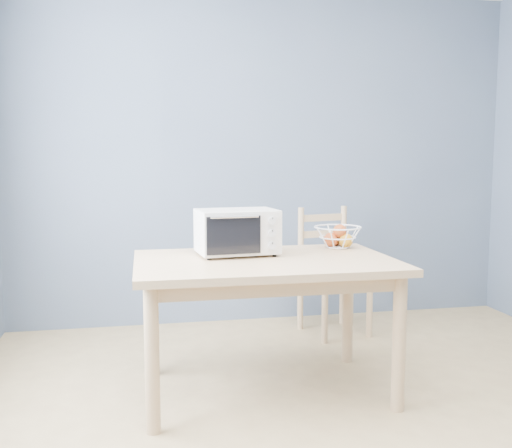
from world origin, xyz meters
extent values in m
cube|color=slate|center=(0.00, 2.25, 1.30)|extent=(4.00, 0.01, 2.60)
cube|color=tan|center=(-0.32, 0.81, 0.73)|extent=(1.40, 0.90, 0.04)
cylinder|color=tan|center=(-0.94, 0.44, 0.35)|extent=(0.07, 0.07, 0.71)
cylinder|color=tan|center=(0.30, 0.44, 0.35)|extent=(0.07, 0.07, 0.71)
cylinder|color=tan|center=(-0.94, 1.18, 0.35)|extent=(0.07, 0.07, 0.71)
cylinder|color=tan|center=(0.30, 1.18, 0.35)|extent=(0.07, 0.07, 0.71)
cube|color=beige|center=(-0.45, 0.97, 0.89)|extent=(0.47, 0.34, 0.24)
cube|color=black|center=(-0.51, 0.96, 0.88)|extent=(0.31, 0.28, 0.19)
cube|color=black|center=(-0.49, 0.81, 0.88)|extent=(0.30, 0.04, 0.21)
cylinder|color=silver|center=(-0.49, 0.79, 0.98)|extent=(0.26, 0.04, 0.01)
cube|color=beige|center=(-0.28, 0.84, 0.89)|extent=(0.12, 0.02, 0.23)
cylinder|color=black|center=(-0.62, 0.84, 0.76)|extent=(0.02, 0.02, 0.01)
cylinder|color=black|center=(-0.25, 0.87, 0.76)|extent=(0.02, 0.02, 0.01)
cylinder|color=black|center=(-0.64, 1.06, 0.76)|extent=(0.02, 0.02, 0.01)
cylinder|color=black|center=(-0.27, 1.10, 0.76)|extent=(0.02, 0.02, 0.01)
cylinder|color=silver|center=(-0.28, 0.83, 0.96)|extent=(0.04, 0.02, 0.04)
cylinder|color=silver|center=(-0.28, 0.83, 0.89)|extent=(0.04, 0.02, 0.04)
cylinder|color=silver|center=(-0.28, 0.83, 0.82)|extent=(0.04, 0.02, 0.04)
torus|color=white|center=(0.20, 1.09, 0.88)|extent=(0.32, 0.32, 0.01)
torus|color=white|center=(0.20, 1.09, 0.82)|extent=(0.25, 0.25, 0.01)
torus|color=white|center=(0.20, 1.09, 0.76)|extent=(0.15, 0.15, 0.01)
sphere|color=red|center=(0.16, 1.10, 0.80)|extent=(0.09, 0.09, 0.09)
sphere|color=#C48217|center=(0.24, 1.07, 0.80)|extent=(0.09, 0.09, 0.09)
sphere|color=#D67D53|center=(0.20, 1.15, 0.80)|extent=(0.08, 0.08, 0.08)
sphere|color=red|center=(0.21, 1.09, 0.86)|extent=(0.08, 0.08, 0.08)
cube|color=tan|center=(0.41, 1.76, 0.48)|extent=(0.51, 0.51, 0.03)
cylinder|color=tan|center=(0.27, 1.54, 0.23)|extent=(0.05, 0.05, 0.47)
cylinder|color=tan|center=(0.63, 1.62, 0.23)|extent=(0.05, 0.05, 0.47)
cylinder|color=tan|center=(0.19, 1.91, 0.23)|extent=(0.05, 0.05, 0.47)
cylinder|color=tan|center=(0.56, 1.98, 0.23)|extent=(0.05, 0.05, 0.47)
cylinder|color=tan|center=(0.19, 1.91, 0.70)|extent=(0.05, 0.05, 0.47)
cylinder|color=tan|center=(0.56, 1.98, 0.70)|extent=(0.05, 0.05, 0.47)
cube|color=tan|center=(0.38, 1.95, 0.60)|extent=(0.37, 0.09, 0.05)
cube|color=tan|center=(0.38, 1.95, 0.72)|extent=(0.37, 0.09, 0.05)
cube|color=tan|center=(0.38, 1.95, 0.85)|extent=(0.37, 0.09, 0.05)
camera|label=1|loc=(-0.97, -2.18, 1.29)|focal=40.00mm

